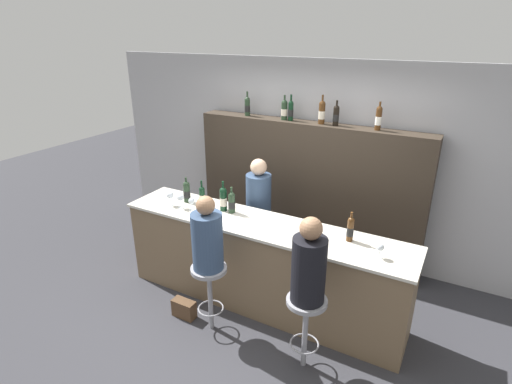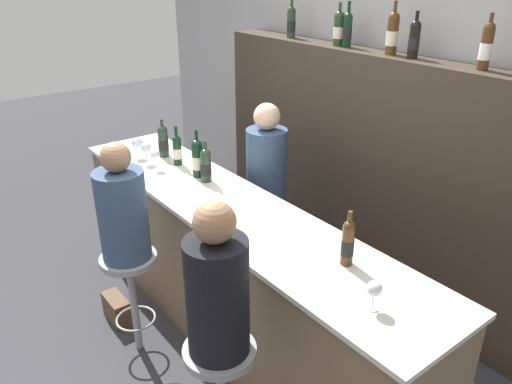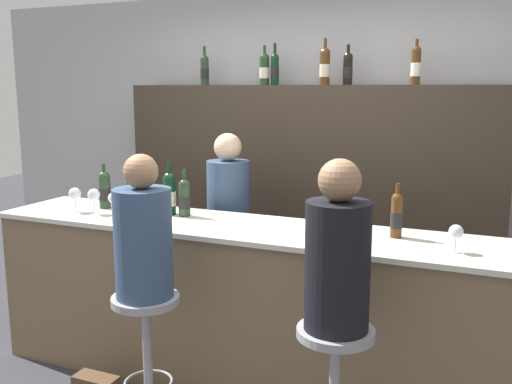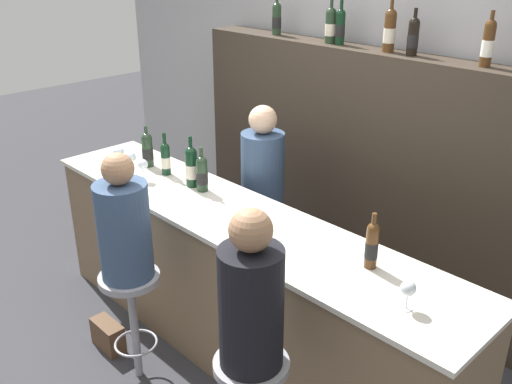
{
  "view_description": "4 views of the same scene",
  "coord_description": "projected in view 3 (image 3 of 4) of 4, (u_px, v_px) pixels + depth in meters",
  "views": [
    {
      "loc": [
        1.78,
        -3.03,
        2.91
      ],
      "look_at": [
        -0.09,
        0.37,
        1.33
      ],
      "focal_mm": 28.0,
      "sensor_mm": 36.0,
      "label": 1
    },
    {
      "loc": [
        2.37,
        -1.31,
        2.44
      ],
      "look_at": [
        0.23,
        0.34,
        1.18
      ],
      "focal_mm": 35.0,
      "sensor_mm": 36.0,
      "label": 2
    },
    {
      "loc": [
        1.42,
        -2.72,
        1.83
      ],
      "look_at": [
        0.15,
        0.24,
        1.24
      ],
      "focal_mm": 40.0,
      "sensor_mm": 36.0,
      "label": 3
    },
    {
      "loc": [
        2.32,
        -1.76,
        2.54
      ],
      "look_at": [
        0.12,
        0.36,
        1.19
      ],
      "focal_mm": 40.0,
      "sensor_mm": 36.0,
      "label": 4
    }
  ],
  "objects": [
    {
      "name": "wine_bottle_backbar_2",
      "position": [
        275.0,
        69.0,
        4.51
      ],
      "size": [
        0.07,
        0.07,
        0.32
      ],
      "color": "black",
      "rests_on": "back_bar_cabinet"
    },
    {
      "name": "tasting_menu",
      "position": [
        168.0,
        224.0,
        3.45
      ],
      "size": [
        0.21,
        0.3,
        0.0
      ],
      "color": "white",
      "rests_on": "bar_counter"
    },
    {
      "name": "wine_bottle_counter_2",
      "position": [
        170.0,
        193.0,
        3.69
      ],
      "size": [
        0.08,
        0.08,
        0.35
      ],
      "color": "black",
      "rests_on": "bar_counter"
    },
    {
      "name": "wine_glass_1",
      "position": [
        94.0,
        196.0,
        3.72
      ],
      "size": [
        0.08,
        0.08,
        0.17
      ],
      "color": "silver",
      "rests_on": "bar_counter"
    },
    {
      "name": "wall_back",
      "position": [
        314.0,
        152.0,
        4.73
      ],
      "size": [
        6.4,
        0.05,
        2.6
      ],
      "color": "#B2B2B7",
      "rests_on": "ground_plane"
    },
    {
      "name": "wine_glass_2",
      "position": [
        113.0,
        199.0,
        3.66
      ],
      "size": [
        0.07,
        0.07,
        0.15
      ],
      "color": "silver",
      "rests_on": "bar_counter"
    },
    {
      "name": "wine_bottle_backbar_3",
      "position": [
        325.0,
        66.0,
        4.34
      ],
      "size": [
        0.08,
        0.08,
        0.35
      ],
      "color": "#4C2D14",
      "rests_on": "back_bar_cabinet"
    },
    {
      "name": "wine_bottle_backbar_1",
      "position": [
        264.0,
        69.0,
        4.54
      ],
      "size": [
        0.08,
        0.08,
        0.31
      ],
      "color": "#233823",
      "rests_on": "back_bar_cabinet"
    },
    {
      "name": "wine_glass_0",
      "position": [
        75.0,
        194.0,
        3.78
      ],
      "size": [
        0.08,
        0.08,
        0.16
      ],
      "color": "silver",
      "rests_on": "bar_counter"
    },
    {
      "name": "bar_stool_left",
      "position": [
        146.0,
        326.0,
        3.06
      ],
      "size": [
        0.36,
        0.36,
        0.74
      ],
      "color": "gray",
      "rests_on": "ground_plane"
    },
    {
      "name": "wine_glass_3",
      "position": [
        456.0,
        233.0,
        2.85
      ],
      "size": [
        0.07,
        0.07,
        0.14
      ],
      "color": "silver",
      "rests_on": "bar_counter"
    },
    {
      "name": "back_bar_cabinet",
      "position": [
        304.0,
        202.0,
        4.59
      ],
      "size": [
        3.03,
        0.28,
        1.85
      ],
      "color": "#382D23",
      "rests_on": "ground_plane"
    },
    {
      "name": "wine_bottle_backbar_4",
      "position": [
        348.0,
        68.0,
        4.28
      ],
      "size": [
        0.07,
        0.07,
        0.3
      ],
      "color": "black",
      "rests_on": "back_bar_cabinet"
    },
    {
      "name": "bartender",
      "position": [
        229.0,
        245.0,
        4.14
      ],
      "size": [
        0.31,
        0.31,
        1.52
      ],
      "color": "#334766",
      "rests_on": "ground_plane"
    },
    {
      "name": "guest_seated_left",
      "position": [
        143.0,
        236.0,
        2.97
      ],
      "size": [
        0.3,
        0.3,
        0.76
      ],
      "color": "#334766",
      "rests_on": "bar_stool_left"
    },
    {
      "name": "bar_counter",
      "position": [
        238.0,
        305.0,
        3.52
      ],
      "size": [
        3.23,
        0.65,
        1.01
      ],
      "color": "brown",
      "rests_on": "ground_plane"
    },
    {
      "name": "wine_bottle_counter_1",
      "position": [
        132.0,
        193.0,
        3.81
      ],
      "size": [
        0.07,
        0.07,
        0.31
      ],
      "color": "black",
      "rests_on": "bar_counter"
    },
    {
      "name": "bar_stool_right",
      "position": [
        335.0,
        362.0,
        2.65
      ],
      "size": [
        0.36,
        0.36,
        0.74
      ],
      "color": "gray",
      "rests_on": "ground_plane"
    },
    {
      "name": "guest_seated_right",
      "position": [
        338.0,
        256.0,
        2.56
      ],
      "size": [
        0.3,
        0.3,
        0.79
      ],
      "color": "black",
      "rests_on": "bar_stool_right"
    },
    {
      "name": "wine_bottle_counter_4",
      "position": [
        397.0,
        215.0,
        3.13
      ],
      "size": [
        0.07,
        0.07,
        0.3
      ],
      "color": "#4C2D14",
      "rests_on": "bar_counter"
    },
    {
      "name": "wine_bottle_backbar_0",
      "position": [
        205.0,
        70.0,
        4.75
      ],
      "size": [
        0.07,
        0.07,
        0.32
      ],
      "color": "#233823",
      "rests_on": "back_bar_cabinet"
    },
    {
      "name": "wine_bottle_counter_3",
      "position": [
        184.0,
        197.0,
        3.65
      ],
      "size": [
        0.08,
        0.08,
        0.3
      ],
      "color": "#233823",
      "rests_on": "bar_counter"
    },
    {
      "name": "wine_bottle_counter_0",
      "position": [
        105.0,
        190.0,
        3.9
      ],
      "size": [
        0.08,
        0.08,
        0.31
      ],
      "color": "#233823",
      "rests_on": "bar_counter"
    },
    {
      "name": "wine_bottle_backbar_5",
      "position": [
        416.0,
        65.0,
        4.08
      ],
      "size": [
        0.07,
        0.07,
        0.32
      ],
      "color": "#4C2D14",
      "rests_on": "back_bar_cabinet"
    }
  ]
}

